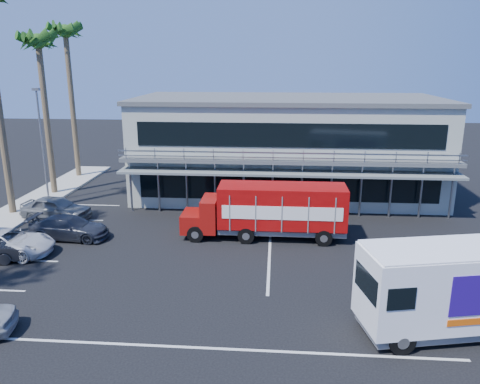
{
  "coord_description": "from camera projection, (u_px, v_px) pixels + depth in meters",
  "views": [
    {
      "loc": [
        2.25,
        -20.37,
        9.84
      ],
      "look_at": [
        0.13,
        6.47,
        2.3
      ],
      "focal_mm": 35.0,
      "sensor_mm": 36.0,
      "label": 1
    }
  ],
  "objects": [
    {
      "name": "building",
      "position": [
        286.0,
        146.0,
        35.5
      ],
      "size": [
        22.4,
        12.0,
        7.3
      ],
      "color": "#A2A99B",
      "rests_on": "ground"
    },
    {
      "name": "white_van",
      "position": [
        456.0,
        288.0,
        17.16
      ],
      "size": [
        7.37,
        3.81,
        3.43
      ],
      "rotation": [
        0.0,
        0.0,
        0.21
      ],
      "color": "white",
      "rests_on": "ground"
    },
    {
      "name": "parked_car_e",
      "position": [
        56.0,
        208.0,
        29.98
      ],
      "size": [
        4.65,
        2.34,
        1.52
      ],
      "primitive_type": "imported",
      "rotation": [
        0.0,
        0.0,
        1.44
      ],
      "color": "slate",
      "rests_on": "ground"
    },
    {
      "name": "light_pole_far",
      "position": [
        42.0,
        140.0,
        32.8
      ],
      "size": [
        0.5,
        0.25,
        8.09
      ],
      "color": "gray",
      "rests_on": "ground"
    },
    {
      "name": "ground",
      "position": [
        227.0,
        274.0,
        22.38
      ],
      "size": [
        120.0,
        120.0,
        0.0
      ],
      "primitive_type": "plane",
      "color": "black",
      "rests_on": "ground"
    },
    {
      "name": "parked_car_d",
      "position": [
        69.0,
        228.0,
        26.76
      ],
      "size": [
        4.62,
        2.06,
        1.32
      ],
      "primitive_type": "imported",
      "rotation": [
        0.0,
        0.0,
        1.52
      ],
      "color": "#292C36",
      "rests_on": "ground"
    },
    {
      "name": "red_truck",
      "position": [
        270.0,
        210.0,
        26.57
      ],
      "size": [
        9.3,
        2.29,
        3.13
      ],
      "rotation": [
        0.0,
        0.0,
        -0.0
      ],
      "color": "maroon",
      "rests_on": "ground"
    },
    {
      "name": "parked_car_c",
      "position": [
        6.0,
        243.0,
        24.44
      ],
      "size": [
        4.96,
        2.34,
        1.37
      ],
      "primitive_type": "imported",
      "rotation": [
        0.0,
        0.0,
        1.58
      ],
      "color": "silver",
      "rests_on": "ground"
    },
    {
      "name": "palm_f",
      "position": [
        66.0,
        41.0,
        38.19
      ],
      "size": [
        2.8,
        2.8,
        13.25
      ],
      "color": "brown",
      "rests_on": "ground"
    },
    {
      "name": "palm_e",
      "position": [
        39.0,
        51.0,
        33.12
      ],
      "size": [
        2.8,
        2.8,
        12.25
      ],
      "color": "brown",
      "rests_on": "ground"
    }
  ]
}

